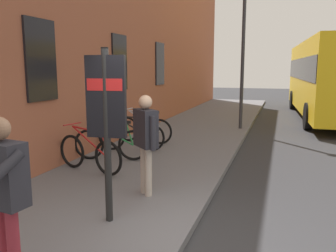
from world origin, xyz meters
name	(u,v)px	position (x,y,z in m)	size (l,w,h in m)	color
ground	(277,150)	(6.00, -1.00, 0.00)	(60.00, 60.00, 0.00)	#2D2D30
sidewalk_pavement	(197,131)	(8.00, 1.75, 0.06)	(24.00, 3.50, 0.12)	slate
station_facade	(152,9)	(8.99, 3.80, 4.44)	(22.00, 0.65, 8.89)	#9E563D
bicycle_by_door	(90,153)	(2.30, 2.65, 0.51)	(0.62, 1.72, 0.97)	black
bicycle_under_window	(111,144)	(3.29, 2.66, 0.51)	(0.56, 1.74, 0.97)	black
bicycle_leaning_wall	(131,136)	(4.28, 2.59, 0.51)	(0.51, 1.75, 0.97)	black
bicycle_far_end	(144,129)	(5.29, 2.66, 0.51)	(0.48, 1.77, 0.97)	black
transit_info_sign	(106,108)	(0.32, 1.16, 1.72)	(0.14, 0.56, 2.40)	black
city_bus	(330,75)	(13.18, -3.00, 1.92)	(10.63, 3.13, 3.35)	yellow
pedestrian_near_bus	(146,135)	(1.44, 1.05, 1.15)	(0.51, 0.52, 1.70)	#B2A599
tourist_with_hotdogs	(1,185)	(-1.36, 1.40, 1.17)	(0.62, 0.65, 1.69)	maroon
street_lamp	(244,35)	(8.60, 0.30, 3.36)	(0.28, 0.28, 5.50)	#333338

